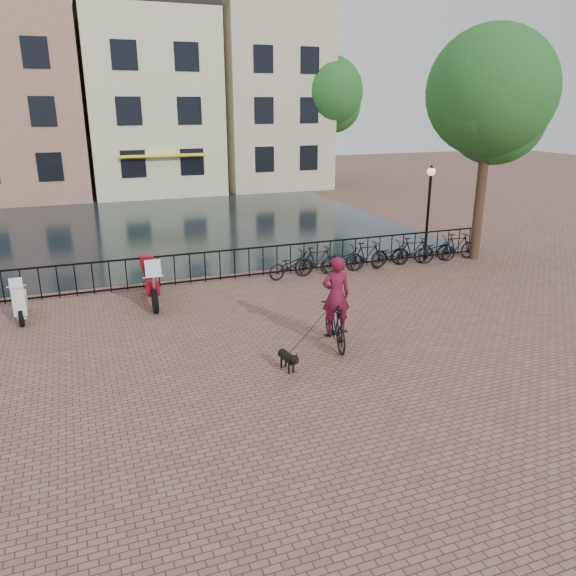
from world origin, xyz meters
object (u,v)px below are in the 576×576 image
object	(u,v)px
dog	(287,360)
motorcycle	(150,277)
scooter	(19,295)
cyclist	(336,307)
lamp_post	(429,198)

from	to	relation	value
dog	motorcycle	size ratio (longest dim) A/B	0.34
dog	scooter	world-z (taller)	scooter
dog	scooter	size ratio (longest dim) A/B	0.52
motorcycle	cyclist	bearing A→B (deg)	-49.99
dog	motorcycle	distance (m)	5.94
cyclist	scooter	distance (m)	8.57
cyclist	motorcycle	distance (m)	5.97
dog	lamp_post	bearing A→B (deg)	31.10
dog	motorcycle	world-z (taller)	motorcycle
lamp_post	dog	size ratio (longest dim) A/B	4.46
dog	motorcycle	bearing A→B (deg)	102.96
cyclist	dog	bearing A→B (deg)	38.98
lamp_post	cyclist	bearing A→B (deg)	-138.11
scooter	motorcycle	bearing A→B (deg)	-1.97
cyclist	scooter	bearing A→B (deg)	-22.22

